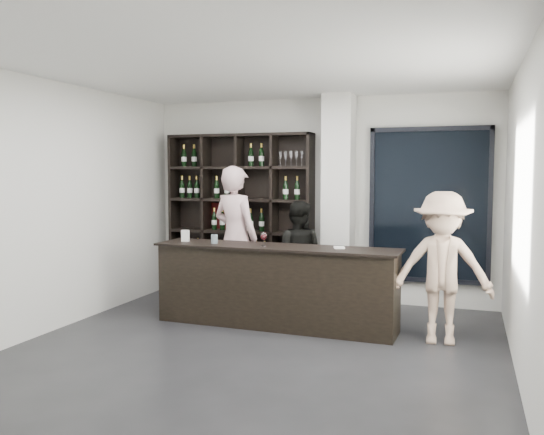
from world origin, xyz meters
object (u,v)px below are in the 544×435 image
at_px(taster_pink, 235,237).
at_px(taster_black, 297,255).
at_px(wine_shelf, 240,216).
at_px(customer, 442,268).
at_px(tasting_counter, 275,286).

height_order(taster_pink, taster_black, taster_pink).
height_order(wine_shelf, taster_black, wine_shelf).
bearing_deg(customer, wine_shelf, 150.08).
bearing_deg(wine_shelf, taster_pink, -72.73).
bearing_deg(tasting_counter, taster_pink, 139.67).
bearing_deg(customer, taster_black, 150.48).
xyz_separation_m(wine_shelf, customer, (2.95, -1.52, -0.38)).
relative_size(wine_shelf, taster_pink, 1.25).
distance_m(taster_pink, taster_black, 0.87).
height_order(wine_shelf, taster_pink, wine_shelf).
bearing_deg(customer, tasting_counter, 175.76).
distance_m(tasting_counter, taster_black, 0.94).
xyz_separation_m(tasting_counter, taster_black, (0.01, 0.91, 0.24)).
xyz_separation_m(tasting_counter, taster_pink, (-0.82, 0.75, 0.48)).
height_order(tasting_counter, taster_black, taster_black).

